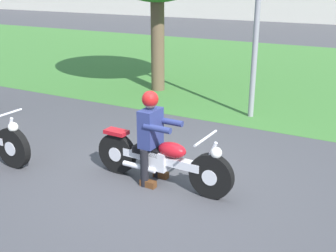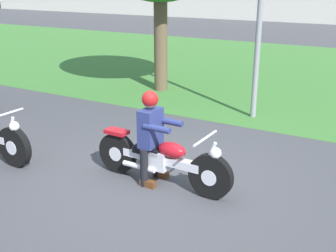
% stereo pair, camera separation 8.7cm
% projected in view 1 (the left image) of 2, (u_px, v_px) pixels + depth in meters
% --- Properties ---
extents(ground, '(120.00, 120.00, 0.00)m').
position_uv_depth(ground, '(153.00, 181.00, 6.37)').
color(ground, '#424247').
extents(grass_verge, '(60.00, 12.00, 0.01)m').
position_uv_depth(grass_verge, '(294.00, 72.00, 13.82)').
color(grass_verge, '#3D7533').
rests_on(grass_verge, ground).
extents(motorcycle_lead, '(2.25, 0.66, 0.88)m').
position_uv_depth(motorcycle_lead, '(162.00, 160.00, 6.15)').
color(motorcycle_lead, black).
rests_on(motorcycle_lead, ground).
extents(rider_lead, '(0.56, 0.48, 1.40)m').
position_uv_depth(rider_lead, '(152.00, 130.00, 6.09)').
color(rider_lead, black).
rests_on(rider_lead, ground).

